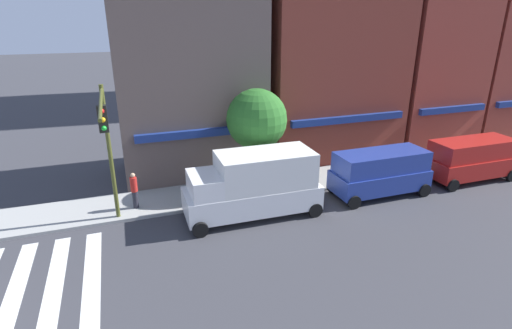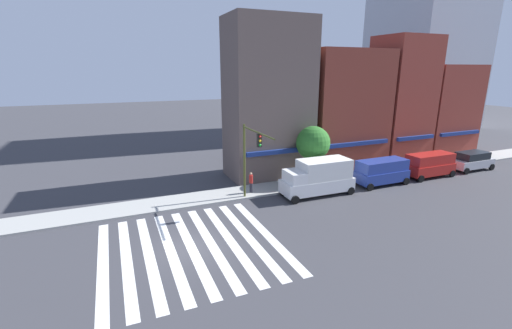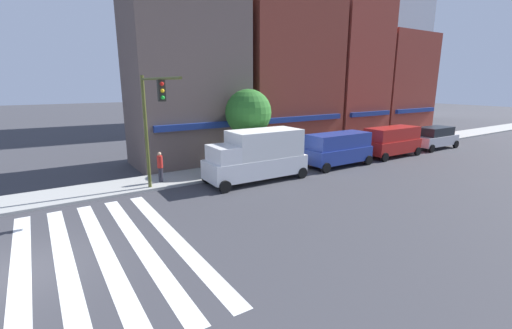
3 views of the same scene
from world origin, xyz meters
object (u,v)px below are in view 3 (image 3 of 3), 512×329
at_px(street_tree, 248,113).
at_px(box_truck_white, 257,155).
at_px(van_red, 392,140).
at_px(pedestrian_red_jacket, 160,166).
at_px(suv_silver, 435,137).
at_px(traffic_signal, 152,114).
at_px(pedestrian_orange_vest, 262,154).
at_px(van_blue, 338,148).

bearing_deg(street_tree, box_truck_white, -111.93).
height_order(van_red, pedestrian_red_jacket, van_red).
xyz_separation_m(suv_silver, pedestrian_red_jacket, (-24.20, 2.35, 0.04)).
bearing_deg(van_red, street_tree, 167.03).
height_order(van_red, suv_silver, van_red).
relative_size(traffic_signal, pedestrian_orange_vest, 3.48).
height_order(van_blue, pedestrian_red_jacket, van_blue).
height_order(suv_silver, pedestrian_orange_vest, suv_silver).
distance_m(box_truck_white, pedestrian_orange_vest, 2.73).
height_order(traffic_signal, box_truck_white, traffic_signal).
relative_size(van_red, pedestrian_red_jacket, 2.83).
distance_m(van_red, pedestrian_red_jacket, 18.21).
distance_m(suv_silver, pedestrian_red_jacket, 24.32).
bearing_deg(van_blue, pedestrian_red_jacket, 168.86).
xyz_separation_m(van_blue, van_red, (6.05, 0.00, 0.00)).
xyz_separation_m(van_red, suv_silver, (6.15, 0.00, -0.25)).
bearing_deg(traffic_signal, van_blue, -1.66).
bearing_deg(box_truck_white, traffic_signal, 177.63).
height_order(box_truck_white, pedestrian_red_jacket, box_truck_white).
bearing_deg(traffic_signal, van_red, -1.13).
distance_m(van_blue, van_red, 6.05).
height_order(box_truck_white, suv_silver, box_truck_white).
xyz_separation_m(van_blue, pedestrian_orange_vest, (-5.10, 2.04, -0.21)).
distance_m(suv_silver, street_tree, 18.35).
height_order(van_red, street_tree, street_tree).
relative_size(pedestrian_orange_vest, pedestrian_red_jacket, 1.00).
bearing_deg(box_truck_white, pedestrian_orange_vest, 50.68).
bearing_deg(pedestrian_orange_vest, street_tree, -120.03).
distance_m(van_blue, pedestrian_orange_vest, 5.50).
height_order(van_blue, pedestrian_orange_vest, van_blue).
height_order(box_truck_white, van_blue, box_truck_white).
relative_size(box_truck_white, suv_silver, 1.32).
relative_size(box_truck_white, van_red, 1.25).
relative_size(traffic_signal, street_tree, 1.17).
bearing_deg(suv_silver, van_red, -179.61).
distance_m(box_truck_white, suv_silver, 19.05).
height_order(pedestrian_orange_vest, pedestrian_red_jacket, same).
distance_m(van_blue, suv_silver, 12.20).
bearing_deg(suv_silver, box_truck_white, -179.61).
bearing_deg(suv_silver, van_blue, -179.61).
bearing_deg(box_truck_white, suv_silver, 1.19).
relative_size(traffic_signal, van_red, 1.23).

